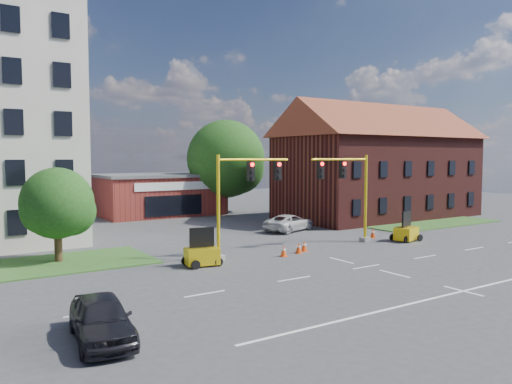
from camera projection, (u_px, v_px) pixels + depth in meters
ground at (366, 267)px, 27.55m from camera, size 120.00×120.00×0.00m
grass_verge_ne at (436, 224)px, 44.88m from camera, size 14.00×4.00×0.08m
lane_markings at (410, 278)px, 25.04m from camera, size 60.00×36.00×0.01m
brick_shop at (158, 194)px, 52.43m from camera, size 12.40×8.40×4.30m
townhouse_row at (379, 158)px, 50.32m from camera, size 21.00×11.00×11.50m
tree_large at (229, 161)px, 53.54m from camera, size 8.75×8.33×10.04m
tree_nw_front at (61, 206)px, 28.63m from camera, size 4.29×4.09×5.47m
signal_mast_west at (242, 193)px, 29.90m from camera, size 5.30×0.60×6.20m
signal_mast_east at (349, 188)px, 34.66m from camera, size 5.30×0.60×6.20m
trailer_west at (202, 254)px, 27.73m from camera, size 2.00×1.52×2.06m
trailer_east at (406, 232)px, 36.00m from camera, size 2.09×1.70×2.06m
cone_a at (284, 251)px, 30.39m from camera, size 0.40×0.40×0.70m
cone_b at (304, 246)px, 32.11m from camera, size 0.40×0.40×0.70m
cone_c at (299, 248)px, 31.39m from camera, size 0.40×0.40×0.70m
cone_d at (373, 233)px, 37.49m from camera, size 0.40×0.40×0.70m
pickup_white at (289, 223)px, 40.90m from camera, size 5.36×3.74×1.36m
sedan_dark at (102, 318)px, 16.40m from camera, size 2.30×4.60×1.50m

